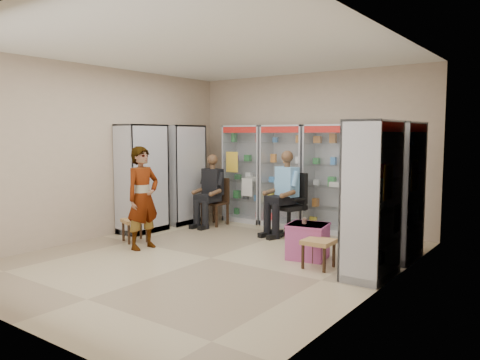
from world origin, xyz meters
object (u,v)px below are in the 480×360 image
Objects in this scene: cabinet_right_far at (399,191)px; cabinet_left_near at (142,179)px; seated_shopkeeper at (288,196)px; woven_stool_b at (135,230)px; cabinet_back_left at (246,174)px; wooden_chair at (215,202)px; cabinet_back_mid at (285,176)px; standing_man at (143,198)px; cabinet_right_near at (372,200)px; woven_stool_a at (318,254)px; office_chair at (289,204)px; pink_trunk at (308,241)px; cabinet_left_far at (183,174)px; cabinet_back_right at (330,179)px.

cabinet_left_near is (-4.46, -0.90, 0.00)m from cabinet_right_far.
seated_shopkeeper reaches higher than woven_stool_b.
wooden_chair is at bearing -108.90° from cabinet_back_left.
cabinet_back_mid is 1.50m from wooden_chair.
standing_man is at bearing -82.05° from wooden_chair.
cabinet_back_left is 1.23× the size of standing_man.
cabinet_back_mid is 2.77m from cabinet_left_near.
cabinet_right_far and cabinet_right_near have the same top height.
office_chair is at bearing 130.96° from woven_stool_a.
office_chair is (2.33, 1.40, -0.44)m from cabinet_left_near.
woven_stool_a is at bearing 86.55° from cabinet_left_near.
seated_shopkeeper is 2.61m from standing_man.
cabinet_back_left reaches higher than pink_trunk.
woven_stool_a is at bearing -45.32° from pink_trunk.
cabinet_back_mid is 3.05m from standing_man.
cabinet_left_near is 2.13× the size of wooden_chair.
pink_trunk is at bearing 14.85° from woven_stool_b.
cabinet_back_mid is 1.23× the size of standing_man.
cabinet_right_near is 5.09× the size of woven_stool_a.
cabinet_back_mid is 2.10m from cabinet_left_far.
cabinet_right_far reaches higher than office_chair.
cabinet_right_far reaches higher than woven_stool_a.
cabinet_left_near is 5.09× the size of woven_stool_a.
cabinet_back_right is 3.48m from cabinet_left_near.
standing_man is at bearing -105.18° from seated_shopkeeper.
cabinet_left_far is at bearing 106.13° from woven_stool_b.
cabinet_right_far is at bearing 3.88° from seated_shopkeeper.
office_chair is 0.69× the size of standing_man.
cabinet_right_far and cabinet_left_far have the same top height.
cabinet_back_mid is 5.17× the size of woven_stool_b.
woven_stool_a is (1.86, -2.26, -0.80)m from cabinet_back_mid.
cabinet_back_right is 3.75× the size of pink_trunk.
cabinet_right_far is 1.78× the size of office_chair.
cabinet_right_far is at bearing 2.60° from office_chair.
cabinet_left_far is 2.22m from standing_man.
cabinet_left_far is 2.39m from office_chair.
cabinet_right_near is 1.40× the size of seated_shopkeeper.
cabinet_back_left is 2.82m from woven_stool_b.
cabinet_left_near is 3.83m from woven_stool_a.
seated_shopkeeper reaches higher than pink_trunk.
cabinet_right_near is at bearing 2.03° from woven_stool_a.
seated_shopkeeper reaches higher than wooden_chair.
cabinet_back_right reaches higher than woven_stool_b.
cabinet_back_right is 5.09× the size of woven_stool_a.
cabinet_left_far is 5.09× the size of woven_stool_a.
standing_man is at bearing -107.11° from cabinet_back_mid.
cabinet_left_near reaches higher than woven_stool_a.
cabinet_left_far is (-0.93, -0.93, 0.00)m from cabinet_back_left.
cabinet_left_far is 5.17× the size of woven_stool_b.
cabinet_left_far is 3.60m from pink_trunk.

